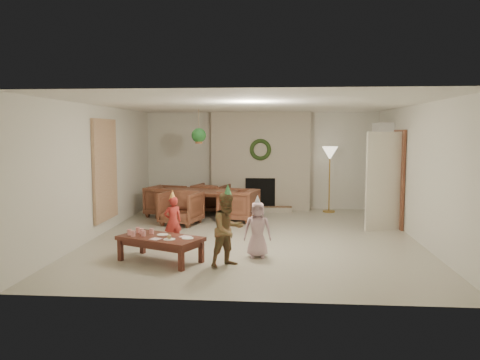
# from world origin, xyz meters

# --- Properties ---
(floor) EXTENTS (7.00, 7.00, 0.00)m
(floor) POSITION_xyz_m (0.00, 0.00, 0.00)
(floor) COLOR #B7B29E
(floor) RESTS_ON ground
(ceiling) EXTENTS (7.00, 7.00, 0.00)m
(ceiling) POSITION_xyz_m (0.00, 0.00, 2.50)
(ceiling) COLOR white
(ceiling) RESTS_ON wall_back
(wall_back) EXTENTS (7.00, 0.00, 7.00)m
(wall_back) POSITION_xyz_m (0.00, 3.50, 1.25)
(wall_back) COLOR silver
(wall_back) RESTS_ON floor
(wall_front) EXTENTS (7.00, 0.00, 7.00)m
(wall_front) POSITION_xyz_m (0.00, -3.50, 1.25)
(wall_front) COLOR silver
(wall_front) RESTS_ON floor
(wall_left) EXTENTS (0.00, 7.00, 7.00)m
(wall_left) POSITION_xyz_m (-3.00, 0.00, 1.25)
(wall_left) COLOR silver
(wall_left) RESTS_ON floor
(wall_right) EXTENTS (0.00, 7.00, 7.00)m
(wall_right) POSITION_xyz_m (3.00, 0.00, 1.25)
(wall_right) COLOR silver
(wall_right) RESTS_ON floor
(fireplace_mass) EXTENTS (2.50, 0.40, 2.50)m
(fireplace_mass) POSITION_xyz_m (0.00, 3.30, 1.25)
(fireplace_mass) COLOR maroon
(fireplace_mass) RESTS_ON floor
(fireplace_hearth) EXTENTS (1.60, 0.30, 0.12)m
(fireplace_hearth) POSITION_xyz_m (0.00, 2.95, 0.06)
(fireplace_hearth) COLOR brown
(fireplace_hearth) RESTS_ON floor
(fireplace_firebox) EXTENTS (0.75, 0.12, 0.75)m
(fireplace_firebox) POSITION_xyz_m (0.00, 3.12, 0.45)
(fireplace_firebox) COLOR black
(fireplace_firebox) RESTS_ON floor
(fireplace_wreath) EXTENTS (0.54, 0.10, 0.54)m
(fireplace_wreath) POSITION_xyz_m (0.00, 3.07, 1.55)
(fireplace_wreath) COLOR #1F3815
(fireplace_wreath) RESTS_ON fireplace_mass
(floor_lamp_base) EXTENTS (0.30, 0.30, 0.03)m
(floor_lamp_base) POSITION_xyz_m (1.72, 3.00, 0.02)
(floor_lamp_base) COLOR gold
(floor_lamp_base) RESTS_ON floor
(floor_lamp_post) EXTENTS (0.03, 0.03, 1.47)m
(floor_lamp_post) POSITION_xyz_m (1.72, 3.00, 0.76)
(floor_lamp_post) COLOR gold
(floor_lamp_post) RESTS_ON floor
(floor_lamp_shade) EXTENTS (0.39, 0.39, 0.33)m
(floor_lamp_shade) POSITION_xyz_m (1.72, 3.00, 1.47)
(floor_lamp_shade) COLOR beige
(floor_lamp_shade) RESTS_ON floor_lamp_post
(bookshelf_carcass) EXTENTS (0.30, 1.00, 2.20)m
(bookshelf_carcass) POSITION_xyz_m (2.84, 2.30, 1.10)
(bookshelf_carcass) COLOR white
(bookshelf_carcass) RESTS_ON floor
(bookshelf_shelf_a) EXTENTS (0.30, 0.92, 0.03)m
(bookshelf_shelf_a) POSITION_xyz_m (2.82, 2.30, 0.45)
(bookshelf_shelf_a) COLOR white
(bookshelf_shelf_a) RESTS_ON bookshelf_carcass
(bookshelf_shelf_b) EXTENTS (0.30, 0.92, 0.03)m
(bookshelf_shelf_b) POSITION_xyz_m (2.82, 2.30, 0.85)
(bookshelf_shelf_b) COLOR white
(bookshelf_shelf_b) RESTS_ON bookshelf_carcass
(bookshelf_shelf_c) EXTENTS (0.30, 0.92, 0.03)m
(bookshelf_shelf_c) POSITION_xyz_m (2.82, 2.30, 1.25)
(bookshelf_shelf_c) COLOR white
(bookshelf_shelf_c) RESTS_ON bookshelf_carcass
(bookshelf_shelf_d) EXTENTS (0.30, 0.92, 0.03)m
(bookshelf_shelf_d) POSITION_xyz_m (2.82, 2.30, 1.65)
(bookshelf_shelf_d) COLOR white
(bookshelf_shelf_d) RESTS_ON bookshelf_carcass
(books_row_lower) EXTENTS (0.20, 0.40, 0.24)m
(books_row_lower) POSITION_xyz_m (2.80, 2.15, 0.59)
(books_row_lower) COLOR #99401C
(books_row_lower) RESTS_ON bookshelf_shelf_a
(books_row_mid) EXTENTS (0.20, 0.44, 0.24)m
(books_row_mid) POSITION_xyz_m (2.80, 2.35, 0.99)
(books_row_mid) COLOR #255988
(books_row_mid) RESTS_ON bookshelf_shelf_b
(books_row_upper) EXTENTS (0.20, 0.36, 0.22)m
(books_row_upper) POSITION_xyz_m (2.80, 2.20, 1.38)
(books_row_upper) COLOR gold
(books_row_upper) RESTS_ON bookshelf_shelf_c
(door_frame) EXTENTS (0.05, 0.86, 2.04)m
(door_frame) POSITION_xyz_m (2.96, 1.20, 1.02)
(door_frame) COLOR brown
(door_frame) RESTS_ON floor
(door_leaf) EXTENTS (0.77, 0.32, 2.00)m
(door_leaf) POSITION_xyz_m (2.58, 0.82, 1.00)
(door_leaf) COLOR beige
(door_leaf) RESTS_ON floor
(curtain_panel) EXTENTS (0.06, 1.20, 2.00)m
(curtain_panel) POSITION_xyz_m (-2.96, 0.20, 1.25)
(curtain_panel) COLOR beige
(curtain_panel) RESTS_ON wall_left
(dining_table) EXTENTS (2.07, 1.49, 0.65)m
(dining_table) POSITION_xyz_m (-1.42, 1.88, 0.33)
(dining_table) COLOR brown
(dining_table) RESTS_ON floor
(dining_chair_near) EXTENTS (0.95, 0.97, 0.72)m
(dining_chair_near) POSITION_xyz_m (-1.64, 1.09, 0.36)
(dining_chair_near) COLOR brown
(dining_chair_near) RESTS_ON floor
(dining_chair_far) EXTENTS (0.95, 0.97, 0.72)m
(dining_chair_far) POSITION_xyz_m (-1.20, 2.67, 0.36)
(dining_chair_far) COLOR brown
(dining_chair_far) RESTS_ON floor
(dining_chair_left) EXTENTS (0.97, 0.95, 0.72)m
(dining_chair_left) POSITION_xyz_m (-2.21, 2.10, 0.36)
(dining_chair_left) COLOR brown
(dining_chair_left) RESTS_ON floor
(dining_chair_right) EXTENTS (0.97, 0.95, 0.72)m
(dining_chair_right) POSITION_xyz_m (-0.43, 1.61, 0.36)
(dining_chair_right) COLOR brown
(dining_chair_right) RESTS_ON floor
(hanging_plant_cord) EXTENTS (0.01, 0.01, 0.70)m
(hanging_plant_cord) POSITION_xyz_m (-1.30, 1.50, 2.15)
(hanging_plant_cord) COLOR tan
(hanging_plant_cord) RESTS_ON ceiling
(hanging_plant_pot) EXTENTS (0.16, 0.16, 0.12)m
(hanging_plant_pot) POSITION_xyz_m (-1.30, 1.50, 1.80)
(hanging_plant_pot) COLOR brown
(hanging_plant_pot) RESTS_ON hanging_plant_cord
(hanging_plant_foliage) EXTENTS (0.32, 0.32, 0.32)m
(hanging_plant_foliage) POSITION_xyz_m (-1.30, 1.50, 1.92)
(hanging_plant_foliage) COLOR #1B5122
(hanging_plant_foliage) RESTS_ON hanging_plant_pot
(coffee_table_top) EXTENTS (1.43, 1.11, 0.06)m
(coffee_table_top) POSITION_xyz_m (-1.35, -1.86, 0.36)
(coffee_table_top) COLOR #5B2A1E
(coffee_table_top) RESTS_ON floor
(coffee_table_apron) EXTENTS (1.30, 0.98, 0.08)m
(coffee_table_apron) POSITION_xyz_m (-1.35, -1.86, 0.30)
(coffee_table_apron) COLOR #5B2A1E
(coffee_table_apron) RESTS_ON floor
(coffee_leg_fl) EXTENTS (0.09, 0.09, 0.33)m
(coffee_leg_fl) POSITION_xyz_m (-1.99, -1.86, 0.17)
(coffee_leg_fl) COLOR #5B2A1E
(coffee_leg_fl) RESTS_ON floor
(coffee_leg_fr) EXTENTS (0.09, 0.09, 0.33)m
(coffee_leg_fr) POSITION_xyz_m (-0.93, -2.34, 0.17)
(coffee_leg_fr) COLOR #5B2A1E
(coffee_leg_fr) RESTS_ON floor
(coffee_leg_bl) EXTENTS (0.09, 0.09, 0.33)m
(coffee_leg_bl) POSITION_xyz_m (-1.77, -1.38, 0.17)
(coffee_leg_bl) COLOR #5B2A1E
(coffee_leg_bl) RESTS_ON floor
(coffee_leg_br) EXTENTS (0.09, 0.09, 0.33)m
(coffee_leg_br) POSITION_xyz_m (-0.71, -1.86, 0.17)
(coffee_leg_br) COLOR #5B2A1E
(coffee_leg_br) RESTS_ON floor
(cup_a) EXTENTS (0.09, 0.09, 0.09)m
(cup_a) POSITION_xyz_m (-1.86, -1.79, 0.44)
(cup_a) COLOR white
(cup_a) RESTS_ON coffee_table_top
(cup_b) EXTENTS (0.09, 0.09, 0.09)m
(cup_b) POSITION_xyz_m (-1.78, -1.61, 0.44)
(cup_b) COLOR white
(cup_b) RESTS_ON coffee_table_top
(cup_c) EXTENTS (0.09, 0.09, 0.09)m
(cup_c) POSITION_xyz_m (-1.77, -1.88, 0.44)
(cup_c) COLOR white
(cup_c) RESTS_ON coffee_table_top
(cup_d) EXTENTS (0.09, 0.09, 0.09)m
(cup_d) POSITION_xyz_m (-1.69, -1.70, 0.44)
(cup_d) COLOR white
(cup_d) RESTS_ON coffee_table_top
(cup_e) EXTENTS (0.09, 0.09, 0.09)m
(cup_e) POSITION_xyz_m (-1.61, -1.87, 0.44)
(cup_e) COLOR white
(cup_e) RESTS_ON coffee_table_top
(cup_f) EXTENTS (0.09, 0.09, 0.09)m
(cup_f) POSITION_xyz_m (-1.53, -1.69, 0.44)
(cup_f) COLOR white
(cup_f) RESTS_ON coffee_table_top
(plate_a) EXTENTS (0.23, 0.23, 0.01)m
(plate_a) POSITION_xyz_m (-1.35, -1.73, 0.40)
(plate_a) COLOR white
(plate_a) RESTS_ON coffee_table_top
(plate_b) EXTENTS (0.23, 0.23, 0.01)m
(plate_b) POSITION_xyz_m (-1.17, -2.05, 0.40)
(plate_b) COLOR white
(plate_b) RESTS_ON coffee_table_top
(plate_c) EXTENTS (0.23, 0.23, 0.01)m
(plate_c) POSITION_xyz_m (-0.91, -1.95, 0.40)
(plate_c) COLOR white
(plate_c) RESTS_ON coffee_table_top
(food_scoop) EXTENTS (0.09, 0.09, 0.07)m
(food_scoop) POSITION_xyz_m (-1.17, -2.05, 0.44)
(food_scoop) COLOR tan
(food_scoop) RESTS_ON plate_b
(napkin_left) EXTENTS (0.20, 0.20, 0.01)m
(napkin_left) POSITION_xyz_m (-1.38, -2.04, 0.40)
(napkin_left) COLOR #EEAFC5
(napkin_left) RESTS_ON coffee_table_top
(napkin_right) EXTENTS (0.20, 0.20, 0.01)m
(napkin_right) POSITION_xyz_m (-0.96, -1.84, 0.40)
(napkin_right) COLOR #EEAFC5
(napkin_right) RESTS_ON coffee_table_top
(child_red) EXTENTS (0.38, 0.34, 0.88)m
(child_red) POSITION_xyz_m (-1.38, -0.85, 0.44)
(child_red) COLOR #B62D27
(child_red) RESTS_ON floor
(party_hat_red) EXTENTS (0.14, 0.14, 0.17)m
(party_hat_red) POSITION_xyz_m (-1.38, -0.85, 0.91)
(party_hat_red) COLOR #F1E850
(party_hat_red) RESTS_ON child_red
(child_plaid) EXTENTS (0.68, 0.67, 1.11)m
(child_plaid) POSITION_xyz_m (-0.29, -2.02, 0.55)
(child_plaid) COLOR brown
(child_plaid) RESTS_ON floor
(party_hat_plaid) EXTENTS (0.17, 0.17, 0.18)m
(party_hat_plaid) POSITION_xyz_m (-0.29, -2.02, 1.15)
(party_hat_plaid) COLOR #44A057
(party_hat_plaid) RESTS_ON child_plaid
(child_pink) EXTENTS (0.44, 0.30, 0.89)m
(child_pink) POSITION_xyz_m (0.13, -1.48, 0.45)
(child_pink) COLOR #CBA2AE
(child_pink) RESTS_ON floor
(party_hat_pink) EXTENTS (0.13, 0.13, 0.16)m
(party_hat_pink) POSITION_xyz_m (0.13, -1.48, 0.93)
(party_hat_pink) COLOR silver
(party_hat_pink) RESTS_ON child_pink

